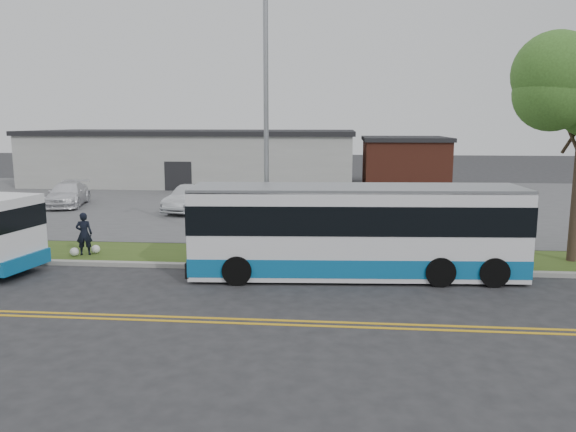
# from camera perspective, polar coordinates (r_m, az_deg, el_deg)

# --- Properties ---
(ground) EXTENTS (140.00, 140.00, 0.00)m
(ground) POSITION_cam_1_polar(r_m,az_deg,el_deg) (19.07, -12.28, -5.96)
(ground) COLOR #28282B
(ground) RESTS_ON ground
(lane_line_north) EXTENTS (70.00, 0.12, 0.01)m
(lane_line_north) POSITION_cam_1_polar(r_m,az_deg,el_deg) (15.62, -16.59, -9.63)
(lane_line_north) COLOR gold
(lane_line_north) RESTS_ON ground
(lane_line_south) EXTENTS (70.00, 0.12, 0.01)m
(lane_line_south) POSITION_cam_1_polar(r_m,az_deg,el_deg) (15.35, -17.02, -9.98)
(lane_line_south) COLOR gold
(lane_line_south) RESTS_ON ground
(curb) EXTENTS (80.00, 0.30, 0.15)m
(curb) POSITION_cam_1_polar(r_m,az_deg,el_deg) (20.07, -11.34, -4.93)
(curb) COLOR #9E9B93
(curb) RESTS_ON ground
(verge) EXTENTS (80.00, 3.30, 0.10)m
(verge) POSITION_cam_1_polar(r_m,az_deg,el_deg) (21.75, -9.99, -3.83)
(verge) COLOR #364F1A
(verge) RESTS_ON ground
(parking_lot) EXTENTS (80.00, 25.00, 0.10)m
(parking_lot) POSITION_cam_1_polar(r_m,az_deg,el_deg) (35.31, -3.97, 1.43)
(parking_lot) COLOR #4C4C4F
(parking_lot) RESTS_ON ground
(commercial_building) EXTENTS (25.40, 10.40, 4.35)m
(commercial_building) POSITION_cam_1_polar(r_m,az_deg,el_deg) (46.09, -9.39, 5.89)
(commercial_building) COLOR #9E9E99
(commercial_building) RESTS_ON ground
(brick_wing) EXTENTS (6.30, 7.30, 3.90)m
(brick_wing) POSITION_cam_1_polar(r_m,az_deg,el_deg) (43.86, 11.70, 5.35)
(brick_wing) COLOR brown
(brick_wing) RESTS_ON ground
(streetlight_near) EXTENTS (0.35, 1.53, 9.50)m
(streetlight_near) POSITION_cam_1_polar(r_m,az_deg,el_deg) (20.40, -2.26, 10.12)
(streetlight_near) COLOR gray
(streetlight_near) RESTS_ON verge
(transit_bus) EXTENTS (10.87, 3.19, 2.98)m
(transit_bus) POSITION_cam_1_polar(r_m,az_deg,el_deg) (18.44, 6.86, -1.54)
(transit_bus) COLOR white
(transit_bus) RESTS_ON ground
(pedestrian) EXTENTS (0.67, 0.52, 1.61)m
(pedestrian) POSITION_cam_1_polar(r_m,az_deg,el_deg) (22.28, -20.01, -1.70)
(pedestrian) COLOR black
(pedestrian) RESTS_ON verge
(parked_car_a) EXTENTS (2.42, 4.63, 1.45)m
(parked_car_a) POSITION_cam_1_polar(r_m,az_deg,el_deg) (31.58, -9.76, 1.77)
(parked_car_a) COLOR silver
(parked_car_a) RESTS_ON parking_lot
(parked_car_b) EXTENTS (2.97, 5.06, 1.37)m
(parked_car_b) POSITION_cam_1_polar(r_m,az_deg,el_deg) (35.71, -21.48, 2.07)
(parked_car_b) COLOR white
(parked_car_b) RESTS_ON parking_lot
(grocery_bag_left) EXTENTS (0.32, 0.32, 0.32)m
(grocery_bag_left) POSITION_cam_1_polar(r_m,az_deg,el_deg) (22.32, -20.88, -3.42)
(grocery_bag_left) COLOR white
(grocery_bag_left) RESTS_ON verge
(grocery_bag_right) EXTENTS (0.32, 0.32, 0.32)m
(grocery_bag_right) POSITION_cam_1_polar(r_m,az_deg,el_deg) (22.51, -18.95, -3.21)
(grocery_bag_right) COLOR white
(grocery_bag_right) RESTS_ON verge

